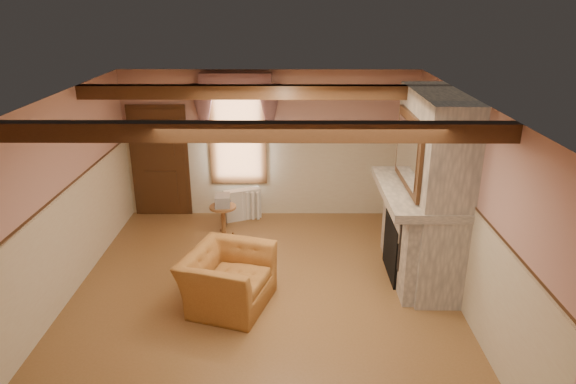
{
  "coord_description": "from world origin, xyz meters",
  "views": [
    {
      "loc": [
        0.4,
        -6.39,
        3.99
      ],
      "look_at": [
        0.36,
        0.8,
        1.27
      ],
      "focal_mm": 32.0,
      "sensor_mm": 36.0,
      "label": 1
    }
  ],
  "objects_px": {
    "armchair": "(228,279)",
    "bowl": "(420,188)",
    "mantel_clock": "(407,164)",
    "side_table": "(223,220)",
    "oil_lamp": "(411,168)",
    "radiator": "(243,204)"
  },
  "relations": [
    {
      "from": "bowl",
      "to": "armchair",
      "type": "bearing_deg",
      "value": -164.95
    },
    {
      "from": "side_table",
      "to": "oil_lamp",
      "type": "height_order",
      "value": "oil_lamp"
    },
    {
      "from": "side_table",
      "to": "bowl",
      "type": "bearing_deg",
      "value": -26.39
    },
    {
      "from": "armchair",
      "to": "side_table",
      "type": "height_order",
      "value": "armchair"
    },
    {
      "from": "armchair",
      "to": "bowl",
      "type": "distance_m",
      "value": 3.0
    },
    {
      "from": "radiator",
      "to": "oil_lamp",
      "type": "distance_m",
      "value": 3.44
    },
    {
      "from": "armchair",
      "to": "bowl",
      "type": "height_order",
      "value": "bowl"
    },
    {
      "from": "side_table",
      "to": "oil_lamp",
      "type": "relative_size",
      "value": 1.96
    },
    {
      "from": "armchair",
      "to": "bowl",
      "type": "xyz_separation_m",
      "value": [
        2.71,
        0.73,
        1.07
      ]
    },
    {
      "from": "armchair",
      "to": "bowl",
      "type": "relative_size",
      "value": 3.31
    },
    {
      "from": "radiator",
      "to": "bowl",
      "type": "xyz_separation_m",
      "value": [
        2.77,
        -2.21,
        1.16
      ]
    },
    {
      "from": "radiator",
      "to": "oil_lamp",
      "type": "height_order",
      "value": "oil_lamp"
    },
    {
      "from": "bowl",
      "to": "mantel_clock",
      "type": "height_order",
      "value": "mantel_clock"
    },
    {
      "from": "side_table",
      "to": "radiator",
      "type": "xyz_separation_m",
      "value": [
        0.28,
        0.7,
        0.02
      ]
    },
    {
      "from": "bowl",
      "to": "side_table",
      "type": "bearing_deg",
      "value": 153.61
    },
    {
      "from": "armchair",
      "to": "oil_lamp",
      "type": "xyz_separation_m",
      "value": [
        2.71,
        1.35,
        1.17
      ]
    },
    {
      "from": "radiator",
      "to": "mantel_clock",
      "type": "bearing_deg",
      "value": -48.64
    },
    {
      "from": "bowl",
      "to": "oil_lamp",
      "type": "distance_m",
      "value": 0.63
    },
    {
      "from": "radiator",
      "to": "oil_lamp",
      "type": "bearing_deg",
      "value": -53.47
    },
    {
      "from": "radiator",
      "to": "bowl",
      "type": "height_order",
      "value": "bowl"
    },
    {
      "from": "radiator",
      "to": "side_table",
      "type": "bearing_deg",
      "value": -135.5
    },
    {
      "from": "armchair",
      "to": "bowl",
      "type": "bearing_deg",
      "value": -57.7
    }
  ]
}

